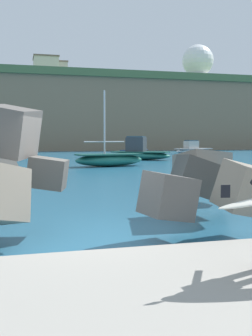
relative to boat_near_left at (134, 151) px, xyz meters
The scene contains 13 objects.
ground_plane 39.44m from the boat_near_left, 107.46° to the right, with size 400.00×400.00×0.00m, color #235B7A.
walkway_path 43.27m from the boat_near_left, 105.88° to the right, with size 48.00×4.40×0.24m, color #9E998E.
breakwater_jetty 38.68m from the boat_near_left, 110.53° to the right, with size 29.56×6.32×2.86m.
boat_near_left is the anchor object (origin of this frame).
boat_mid_left 8.80m from the boat_near_left, 102.75° to the right, with size 5.95×5.01×2.26m.
boat_far_centre 9.98m from the boat_near_left, 22.76° to the left, with size 5.97×3.49×1.81m.
boat_far_right 18.02m from the boat_near_left, 111.76° to the right, with size 5.51×2.82×5.51m.
mooring_buoy_inner 16.06m from the boat_near_left, 148.21° to the right, with size 0.44×0.44×0.44m.
mooring_buoy_middle 12.77m from the boat_near_left, 86.65° to the right, with size 0.44×0.44×0.44m.
headland_bluff 41.18m from the boat_near_left, 74.93° to the left, with size 95.88×41.83×13.10m.
radar_dome 51.32m from the boat_near_left, 56.75° to the left, with size 7.03×7.03×9.93m.
station_building_west 49.59m from the boat_near_left, 95.97° to the left, with size 5.28×5.47×5.78m.
station_building_central 48.06m from the boat_near_left, 98.92° to the left, with size 5.34×6.23×6.39m.
Camera 1 is at (-1.31, -8.29, 2.07)m, focal length 43.62 mm.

